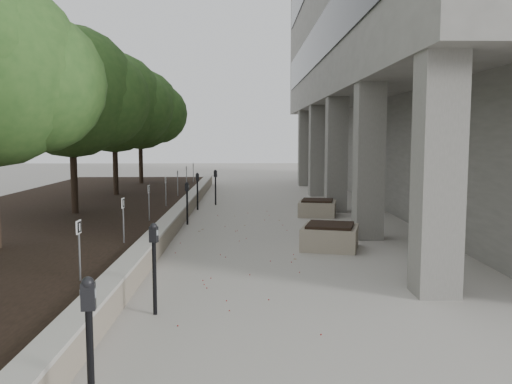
{
  "coord_description": "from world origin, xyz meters",
  "views": [
    {
      "loc": [
        0.25,
        -7.73,
        2.65
      ],
      "look_at": [
        0.5,
        5.89,
        1.23
      ],
      "focal_mm": 37.61,
      "sensor_mm": 36.0,
      "label": 1
    }
  ],
  "objects": [
    {
      "name": "parking_sign_7",
      "position": [
        -2.35,
        15.5,
        0.88
      ],
      "size": [
        0.04,
        0.22,
        0.96
      ],
      "primitive_type": null,
      "color": "black",
      "rests_on": "planting_bed"
    },
    {
      "name": "planter_back",
      "position": [
        2.61,
        9.92,
        0.28
      ],
      "size": [
        1.4,
        1.4,
        0.56
      ],
      "primitive_type": null,
      "rotation": [
        0.0,
        0.0,
        -0.2
      ],
      "color": "#A0947F",
      "rests_on": "ground"
    },
    {
      "name": "parking_meter_4",
      "position": [
        -1.51,
        11.46,
        0.67
      ],
      "size": [
        0.15,
        0.12,
        1.35
      ],
      "primitive_type": null,
      "rotation": [
        0.0,
        0.0,
        0.22
      ],
      "color": "black",
      "rests_on": "ground"
    },
    {
      "name": "parking_sign_4",
      "position": [
        -2.35,
        6.5,
        0.88
      ],
      "size": [
        0.04,
        0.22,
        0.96
      ],
      "primitive_type": null,
      "color": "black",
      "rests_on": "planting_bed"
    },
    {
      "name": "retaining_wall",
      "position": [
        -1.82,
        9.0,
        0.25
      ],
      "size": [
        0.39,
        26.0,
        0.5
      ],
      "primitive_type": null,
      "color": "#A0947F",
      "rests_on": "ground"
    },
    {
      "name": "ground",
      "position": [
        0.0,
        0.0,
        0.0
      ],
      "size": [
        90.0,
        90.0,
        0.0
      ],
      "primitive_type": "plane",
      "color": "#ACA79E",
      "rests_on": "ground"
    },
    {
      "name": "parking_sign_6",
      "position": [
        -2.35,
        12.5,
        0.88
      ],
      "size": [
        0.04,
        0.22,
        0.96
      ],
      "primitive_type": null,
      "color": "black",
      "rests_on": "planting_bed"
    },
    {
      "name": "parking_meter_5",
      "position": [
        -0.94,
        12.83,
        0.68
      ],
      "size": [
        0.16,
        0.13,
        1.37
      ],
      "primitive_type": null,
      "rotation": [
        0.0,
        0.0,
        -0.31
      ],
      "color": "black",
      "rests_on": "ground"
    },
    {
      "name": "planter_front",
      "position": [
        2.23,
        4.73,
        0.3
      ],
      "size": [
        1.55,
        1.55,
        0.59
      ],
      "primitive_type": null,
      "rotation": [
        0.0,
        0.0,
        -0.26
      ],
      "color": "#A0947F",
      "rests_on": "ground"
    },
    {
      "name": "crabapple_tree_3",
      "position": [
        -4.8,
        8.0,
        3.12
      ],
      "size": [
        4.6,
        4.0,
        5.44
      ],
      "primitive_type": null,
      "color": "#2A511F",
      "rests_on": "planting_bed"
    },
    {
      "name": "parking_meter_3",
      "position": [
        -1.53,
        8.23,
        0.64
      ],
      "size": [
        0.14,
        0.11,
        1.29
      ],
      "primitive_type": null,
      "rotation": [
        0.0,
        0.0,
        -0.19
      ],
      "color": "black",
      "rests_on": "ground"
    },
    {
      "name": "parking_sign_3",
      "position": [
        -2.35,
        3.5,
        0.88
      ],
      "size": [
        0.04,
        0.22,
        0.96
      ],
      "primitive_type": null,
      "color": "black",
      "rests_on": "planting_bed"
    },
    {
      "name": "brutalist_building",
      "position": [
        9.5,
        13.0,
        7.5
      ],
      "size": [
        13.1,
        26.0,
        15.0
      ],
      "primitive_type": null,
      "color": "gray",
      "rests_on": "ground"
    },
    {
      "name": "parking_sign_8",
      "position": [
        -2.35,
        18.5,
        0.88
      ],
      "size": [
        0.04,
        0.22,
        0.96
      ],
      "primitive_type": null,
      "color": "black",
      "rests_on": "planting_bed"
    },
    {
      "name": "parking_sign_5",
      "position": [
        -2.35,
        9.5,
        0.88
      ],
      "size": [
        0.04,
        0.22,
        0.96
      ],
      "primitive_type": null,
      "color": "black",
      "rests_on": "planting_bed"
    },
    {
      "name": "parking_sign_2",
      "position": [
        -2.35,
        0.5,
        0.88
      ],
      "size": [
        0.04,
        0.22,
        0.96
      ],
      "primitive_type": null,
      "color": "black",
      "rests_on": "planting_bed"
    },
    {
      "name": "parking_meter_1",
      "position": [
        -1.13,
        -3.16,
        0.72
      ],
      "size": [
        0.15,
        0.12,
        1.44
      ],
      "primitive_type": null,
      "rotation": [
        0.0,
        0.0,
        0.13
      ],
      "color": "black",
      "rests_on": "ground"
    },
    {
      "name": "planting_bed",
      "position": [
        -5.5,
        9.0,
        0.2
      ],
      "size": [
        7.0,
        26.0,
        0.4
      ],
      "primitive_type": "cube",
      "color": "black",
      "rests_on": "ground"
    },
    {
      "name": "crabapple_tree_5",
      "position": [
        -4.8,
        18.0,
        3.12
      ],
      "size": [
        4.6,
        4.0,
        5.44
      ],
      "primitive_type": null,
      "color": "#2A511F",
      "rests_on": "planting_bed"
    },
    {
      "name": "parking_meter_2",
      "position": [
        -1.12,
        0.06,
        0.69
      ],
      "size": [
        0.16,
        0.13,
        1.38
      ],
      "primitive_type": null,
      "rotation": [
        0.0,
        0.0,
        -0.28
      ],
      "color": "black",
      "rests_on": "ground"
    },
    {
      "name": "crabapple_tree_4",
      "position": [
        -4.8,
        13.0,
        3.12
      ],
      "size": [
        4.6,
        4.0,
        5.44
      ],
      "primitive_type": null,
      "color": "#2A511F",
      "rests_on": "planting_bed"
    },
    {
      "name": "berry_scatter",
      "position": [
        -0.1,
        5.0,
        0.01
      ],
      "size": [
        3.3,
        14.1,
        0.02
      ],
      "primitive_type": null,
      "color": "maroon",
      "rests_on": "ground"
    }
  ]
}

